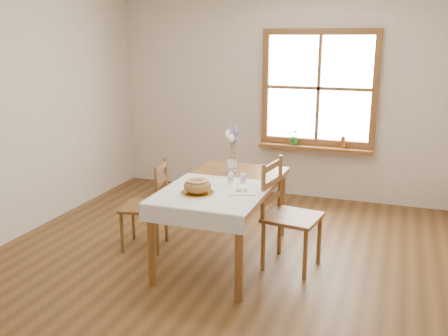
# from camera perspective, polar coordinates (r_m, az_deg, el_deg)

# --- Properties ---
(ground) EXTENTS (5.00, 5.00, 0.00)m
(ground) POSITION_cam_1_polar(r_m,az_deg,el_deg) (4.69, -1.26, -11.60)
(ground) COLOR brown
(ground) RESTS_ON ground
(room_walls) EXTENTS (4.60, 5.10, 2.65)m
(room_walls) POSITION_cam_1_polar(r_m,az_deg,el_deg) (4.21, -1.39, 9.67)
(room_walls) COLOR beige
(room_walls) RESTS_ON ground
(window) EXTENTS (1.46, 0.08, 1.46)m
(window) POSITION_cam_1_polar(r_m,az_deg,el_deg) (6.50, 10.78, 8.95)
(window) COLOR brown
(window) RESTS_ON ground
(window_sill) EXTENTS (1.46, 0.20, 0.05)m
(window_sill) POSITION_cam_1_polar(r_m,az_deg,el_deg) (6.55, 10.36, 2.27)
(window_sill) COLOR brown
(window_sill) RESTS_ON ground
(dining_table) EXTENTS (0.90, 1.60, 0.75)m
(dining_table) POSITION_cam_1_polar(r_m,az_deg,el_deg) (4.70, -0.00, -2.77)
(dining_table) COLOR brown
(dining_table) RESTS_ON ground
(table_linen) EXTENTS (0.91, 0.99, 0.01)m
(table_linen) POSITION_cam_1_polar(r_m,az_deg,el_deg) (4.40, -1.33, -2.78)
(table_linen) COLOR silver
(table_linen) RESTS_ON dining_table
(chair_left) EXTENTS (0.51, 0.50, 0.89)m
(chair_left) POSITION_cam_1_polar(r_m,az_deg,el_deg) (5.07, -9.15, -4.23)
(chair_left) COLOR brown
(chair_left) RESTS_ON ground
(chair_right) EXTENTS (0.55, 0.53, 1.00)m
(chair_right) POSITION_cam_1_polar(r_m,az_deg,el_deg) (4.61, 7.85, -5.42)
(chair_right) COLOR brown
(chair_right) RESTS_ON ground
(bread_plate) EXTENTS (0.34, 0.34, 0.02)m
(bread_plate) POSITION_cam_1_polar(r_m,az_deg,el_deg) (4.34, -3.05, -2.85)
(bread_plate) COLOR silver
(bread_plate) RESTS_ON table_linen
(bread_loaf) EXTENTS (0.24, 0.24, 0.13)m
(bread_loaf) POSITION_cam_1_polar(r_m,az_deg,el_deg) (4.32, -3.06, -1.92)
(bread_loaf) COLOR olive
(bread_loaf) RESTS_ON bread_plate
(egg_napkin) EXTENTS (0.28, 0.26, 0.01)m
(egg_napkin) POSITION_cam_1_polar(r_m,az_deg,el_deg) (4.38, 2.09, -2.72)
(egg_napkin) COLOR silver
(egg_napkin) RESTS_ON table_linen
(eggs) EXTENTS (0.22, 0.21, 0.04)m
(eggs) POSITION_cam_1_polar(r_m,az_deg,el_deg) (4.37, 2.09, -2.42)
(eggs) COLOR white
(eggs) RESTS_ON egg_napkin
(salt_shaker) EXTENTS (0.07, 0.07, 0.10)m
(salt_shaker) POSITION_cam_1_polar(r_m,az_deg,el_deg) (4.64, 0.76, -1.11)
(salt_shaker) COLOR silver
(salt_shaker) RESTS_ON table_linen
(pepper_shaker) EXTENTS (0.05, 0.05, 0.10)m
(pepper_shaker) POSITION_cam_1_polar(r_m,az_deg,el_deg) (4.65, 2.17, -1.12)
(pepper_shaker) COLOR silver
(pepper_shaker) RESTS_ON table_linen
(flower_vase) EXTENTS (0.13, 0.13, 0.11)m
(flower_vase) POSITION_cam_1_polar(r_m,az_deg,el_deg) (5.05, 0.90, 0.14)
(flower_vase) COLOR silver
(flower_vase) RESTS_ON dining_table
(lavender_bouquet) EXTENTS (0.18, 0.18, 0.34)m
(lavender_bouquet) POSITION_cam_1_polar(r_m,az_deg,el_deg) (4.99, 0.91, 2.65)
(lavender_bouquet) COLOR #6B5291
(lavender_bouquet) RESTS_ON flower_vase
(potted_plant) EXTENTS (0.25, 0.26, 0.18)m
(potted_plant) POSITION_cam_1_polar(r_m,az_deg,el_deg) (6.57, 8.06, 3.42)
(potted_plant) COLOR #2F6A2A
(potted_plant) RESTS_ON window_sill
(amber_bottle) EXTENTS (0.07, 0.07, 0.16)m
(amber_bottle) POSITION_cam_1_polar(r_m,az_deg,el_deg) (6.48, 13.44, 2.92)
(amber_bottle) COLOR #964D1B
(amber_bottle) RESTS_ON window_sill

